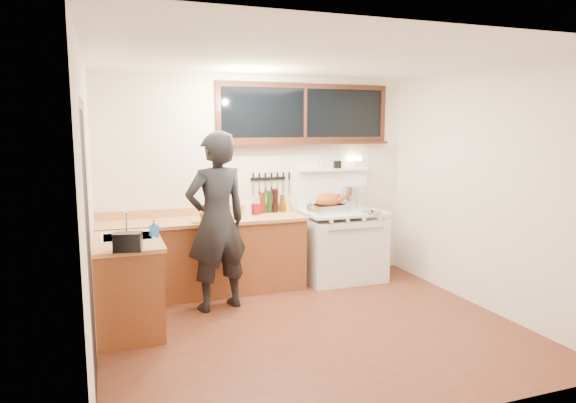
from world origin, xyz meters
name	(u,v)px	position (x,y,z in m)	size (l,w,h in m)	color
ground_plane	(312,329)	(0.00, 0.00, -0.01)	(4.00, 3.50, 0.02)	#532516
room_shell	(314,162)	(0.00, 0.00, 1.65)	(4.10, 3.60, 2.65)	silver
counter_back	(204,256)	(-0.80, 1.45, 0.45)	(2.44, 0.64, 1.00)	brown
counter_left	(128,284)	(-1.70, 0.62, 0.45)	(0.64, 1.09, 0.90)	brown
sink_unit	(128,243)	(-1.68, 0.70, 0.85)	(0.50, 0.45, 0.37)	white
vintage_stove	(342,244)	(1.00, 1.41, 0.47)	(1.02, 0.74, 1.58)	white
back_window	(305,120)	(0.60, 1.72, 2.06)	(2.32, 0.13, 0.77)	black
left_doorway	(90,250)	(-1.99, -0.55, 1.09)	(0.02, 1.04, 2.17)	black
knife_strip	(270,180)	(0.12, 1.73, 1.31)	(0.52, 0.03, 0.28)	black
man	(217,222)	(-0.75, 0.89, 0.97)	(0.80, 0.63, 1.93)	black
soap_bottle	(154,228)	(-1.43, 0.64, 0.99)	(0.09, 0.09, 0.17)	#2464B4
toaster	(128,242)	(-1.70, 0.12, 0.98)	(0.26, 0.20, 0.16)	black
cutting_board	(209,216)	(-0.75, 1.31, 0.95)	(0.42, 0.33, 0.14)	tan
roast_turkey	(328,204)	(0.80, 1.41, 1.00)	(0.49, 0.39, 0.25)	silver
stockpot	(354,197)	(1.26, 1.61, 1.05)	(0.41, 0.41, 0.30)	silver
saucepan	(348,205)	(1.13, 1.54, 0.95)	(0.18, 0.27, 0.11)	silver
pot_lid	(372,212)	(1.28, 1.14, 0.91)	(0.27, 0.27, 0.04)	silver
coffee_tin	(256,209)	(-0.11, 1.54, 0.97)	(0.11, 0.09, 0.14)	maroon
pitcher	(247,208)	(-0.23, 1.55, 0.98)	(0.09, 0.09, 0.17)	white
bottle_cluster	(274,202)	(0.14, 1.63, 1.03)	(0.40, 0.07, 0.30)	black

